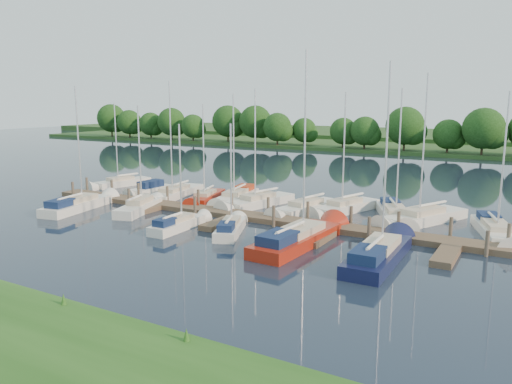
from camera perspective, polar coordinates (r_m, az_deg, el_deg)
The scene contains 23 objects.
ground at distance 33.53m, azimuth -8.89°, elevation -5.65°, with size 260.00×260.00×0.00m, color #17232E.
dock at distance 39.24m, azimuth -2.21°, elevation -2.85°, with size 40.00×6.00×0.40m.
mooring_pilings at distance 40.08m, azimuth -1.36°, elevation -1.98°, with size 38.24×2.84×2.00m.
far_shore at distance 102.45m, azimuth 18.39°, elevation 4.93°, with size 180.00×30.00×0.60m, color #28461B.
distant_hill at distance 126.95m, azimuth 20.72°, elevation 5.94°, with size 220.00×40.00×1.40m, color #2F5525.
treeline at distance 90.73m, azimuth 14.55°, elevation 6.85°, with size 146.74×10.23×8.30m.
sailboat_n_0 at distance 56.26m, azimuth -15.26°, elevation 0.93°, with size 3.04×7.35×9.33m.
motorboat at distance 51.24m, azimuth -12.09°, elevation 0.23°, with size 1.89×5.49×1.57m.
sailboat_n_2 at distance 48.70m, azimuth -9.39°, elevation -0.28°, with size 3.34×9.11×11.35m.
sailboat_n_3 at distance 46.48m, azimuth -5.82°, elevation -0.71°, with size 3.31×7.28×9.19m.
sailboat_n_4 at distance 46.14m, azimuth -2.32°, elevation -0.68°, with size 2.96×8.05×10.18m.
sailboat_n_5 at distance 43.96m, azimuth 0.15°, elevation -1.29°, with size 3.68×8.32×10.61m.
sailboat_n_6 at distance 41.62m, azimuth 5.67°, elevation -2.01°, with size 3.44×8.09×10.30m.
sailboat_n_7 at distance 42.33m, azimuth 10.04°, elevation -1.91°, with size 3.95×7.98×10.28m.
sailboat_n_8 at distance 40.87m, azimuth 15.58°, elevation -2.54°, with size 4.74×8.12×10.48m.
sailboat_n_9 at distance 40.04m, azimuth 18.38°, elevation -3.00°, with size 5.36×8.89×11.63m.
sailboat_n_10 at distance 38.19m, azimuth 25.70°, elevation -4.11°, with size 3.86×8.05×10.16m.
sailboat_s_0 at distance 45.28m, azimuth -19.57°, elevation -1.49°, with size 3.28×8.54×10.83m.
sailboat_s_1 at distance 42.98m, azimuth -13.08°, elevation -1.83°, with size 3.34×7.05×9.26m.
sailboat_s_2 at distance 36.66m, azimuth -8.82°, elevation -3.74°, with size 1.58×6.06×7.93m.
sailboat_s_3 at distance 35.22m, azimuth -2.92°, elevation -4.21°, with size 3.32×6.06×8.01m.
sailboat_s_4 at distance 32.61m, azimuth 5.01°, elevation -5.41°, with size 2.91×10.12×12.78m.
sailboat_s_5 at distance 30.13m, azimuth 13.93°, elevation -7.03°, with size 2.36×9.24×11.83m.
Camera 1 is at (20.32, -25.02, 9.24)m, focal length 35.00 mm.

